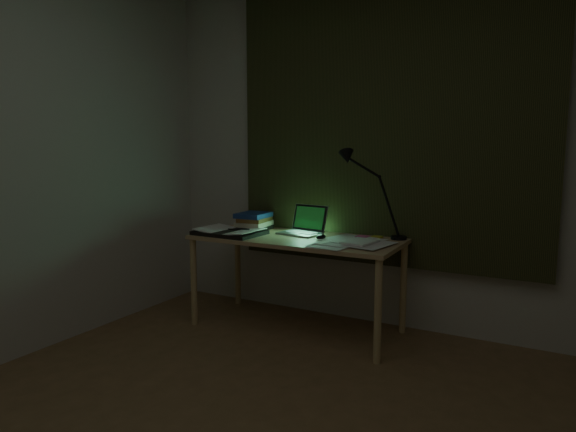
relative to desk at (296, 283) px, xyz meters
name	(u,v)px	position (x,y,z in m)	size (l,w,h in m)	color
wall_back	(385,151)	(0.49, 0.40, 0.92)	(3.50, 0.00, 2.50)	beige
curtain	(384,122)	(0.49, 0.36, 1.12)	(2.20, 0.06, 2.00)	#272D16
desk	(296,283)	(0.00, 0.00, 0.00)	(1.44, 0.63, 0.66)	tan
laptop	(300,220)	(-0.03, 0.11, 0.43)	(0.29, 0.32, 0.21)	#A3A4A8
open_textbook	(230,232)	(-0.47, -0.13, 0.35)	(0.46, 0.33, 0.04)	white
book_stack	(254,221)	(-0.43, 0.13, 0.40)	(0.21, 0.25, 0.13)	white
loose_papers	(353,242)	(0.43, -0.03, 0.34)	(0.38, 0.40, 0.02)	silver
mouse	(321,237)	(0.19, 0.01, 0.35)	(0.05, 0.09, 0.03)	black
sticky_yellow	(377,237)	(0.51, 0.22, 0.34)	(0.07, 0.07, 0.01)	yellow
sticky_pink	(362,237)	(0.42, 0.17, 0.34)	(0.08, 0.08, 0.02)	pink
desk_lamp	(400,197)	(0.65, 0.25, 0.62)	(0.38, 0.30, 0.57)	black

